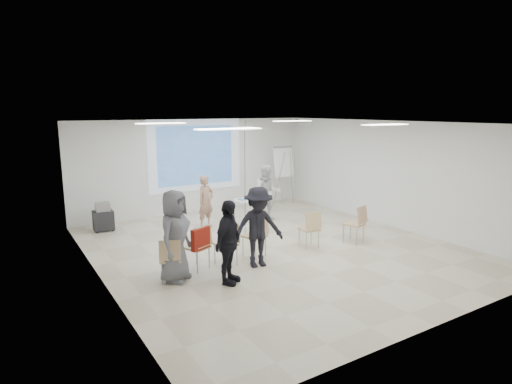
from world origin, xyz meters
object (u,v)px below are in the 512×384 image
player_right (267,190)px  flipchart_easel (283,162)px  laptop (225,242)px  audience_mid (258,222)px  chair_right_inner (311,227)px  pedestal_table (245,211)px  audience_left (228,236)px  player_left (206,198)px  chair_center (257,233)px  chair_far_left (170,257)px  chair_right_far (357,221)px  chair_left_mid (199,244)px  av_cart (103,218)px  chair_left_inner (228,241)px  audience_outer (175,230)px

player_right → flipchart_easel: bearing=70.7°
laptop → audience_mid: (0.54, -0.47, 0.48)m
chair_right_inner → laptop: 2.27m
pedestal_table → audience_left: size_ratio=0.43×
player_left → chair_center: 2.87m
chair_center → flipchart_easel: bearing=31.5°
chair_far_left → chair_right_far: 4.86m
chair_left_mid → laptop: (0.61, 0.01, -0.07)m
pedestal_table → av_cart: 3.94m
player_right → chair_left_mid: bearing=-112.6°
chair_left_inner → audience_left: (-0.43, -0.85, 0.39)m
player_right → flipchart_easel: (1.54, 1.35, 0.61)m
chair_right_inner → pedestal_table: bearing=106.5°
chair_far_left → chair_center: bearing=32.3°
player_left → chair_right_far: 4.20m
player_right → av_cart: size_ratio=2.34×
chair_left_mid → chair_right_inner: chair_left_mid is taller
chair_left_inner → chair_right_inner: chair_left_inner is taller
chair_left_inner → audience_mid: bearing=-36.1°
player_left → audience_mid: size_ratio=0.87×
player_left → chair_left_inner: size_ratio=1.83×
player_left → chair_right_far: player_left is taller
chair_far_left → audience_left: audience_left is taller
chair_right_far → laptop: chair_right_far is taller
pedestal_table → av_cart: bearing=154.0°
chair_left_mid → av_cart: (-1.04, 4.10, -0.20)m
audience_left → av_cart: size_ratio=2.38×
chair_left_mid → chair_left_inner: 0.62m
player_right → chair_far_left: player_right is taller
player_left → audience_mid: bearing=-115.1°
player_left → chair_right_inner: 3.30m
pedestal_table → flipchart_easel: bearing=33.9°
player_right → chair_right_inner: bearing=-72.4°
pedestal_table → audience_outer: (-3.13, -2.64, 0.56)m
chair_left_mid → laptop: chair_left_mid is taller
av_cart → chair_right_inner: bearing=-44.4°
player_left → chair_right_far: bearing=-70.6°
chair_far_left → audience_outer: size_ratio=0.43×
chair_left_inner → chair_center: 0.83m
chair_left_mid → chair_left_inner: bearing=-31.2°
audience_left → audience_outer: 1.05m
player_left → chair_left_inner: 3.13m
audience_outer → player_right: bearing=-6.1°
pedestal_table → chair_center: bearing=-114.5°
player_left → flipchart_easel: flipchart_easel is taller
player_right → chair_right_far: bearing=-48.8°
player_right → laptop: player_right is taller
flipchart_easel → av_cart: bearing=178.0°
chair_right_inner → audience_mid: (-1.73, -0.37, 0.44)m
player_left → audience_outer: (-2.14, -3.16, 0.17)m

